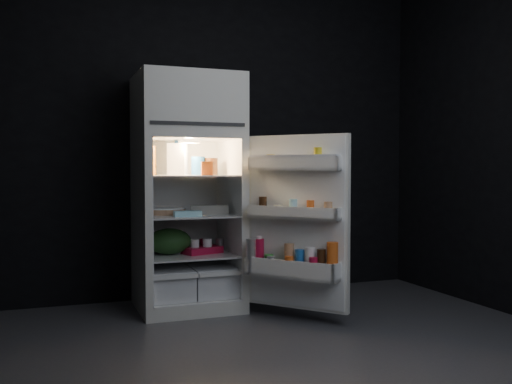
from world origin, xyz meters
name	(u,v)px	position (x,y,z in m)	size (l,w,h in m)	color
floor	(273,357)	(0.00, 0.00, 0.00)	(4.00, 3.40, 0.00)	#45454A
wall_back	(197,136)	(0.00, 1.70, 1.35)	(4.00, 0.00, 2.70)	black
wall_front	(502,69)	(0.00, -1.70, 1.35)	(4.00, 0.00, 2.70)	black
refrigerator	(187,184)	(-0.18, 1.32, 0.96)	(0.76, 0.71, 1.78)	white
fridge_door	(296,225)	(0.44, 0.65, 0.68)	(0.61, 0.67, 1.22)	white
milk_jug	(178,159)	(-0.25, 1.34, 1.15)	(0.13, 0.13, 0.24)	white
mayo_jar	(198,166)	(-0.09, 1.33, 1.10)	(0.10, 0.10, 0.14)	#1E59A4
jam_jar	(211,166)	(0.02, 1.33, 1.09)	(0.11, 0.11, 0.13)	#321C0E
amber_bottle	(151,160)	(-0.44, 1.38, 1.14)	(0.08, 0.08, 0.22)	orange
small_carton	(207,168)	(-0.09, 1.08, 1.08)	(0.08, 0.06, 0.10)	#D65719
egg_carton	(209,210)	(-0.03, 1.22, 0.76)	(0.29, 0.11, 0.07)	gray
pie	(165,211)	(-0.34, 1.35, 0.75)	(0.31, 0.31, 0.04)	#A67B57
flat_package	(188,214)	(-0.23, 1.09, 0.75)	(0.20, 0.10, 0.04)	#9ADCEE
wrapped_pkg	(210,209)	(0.05, 1.46, 0.75)	(0.11, 0.09, 0.05)	#FBF3CD
produce_bag	(169,241)	(-0.33, 1.28, 0.52)	(0.34, 0.28, 0.20)	#193815
yogurt_tray	(202,250)	(-0.08, 1.24, 0.45)	(0.29, 0.16, 0.05)	#A70E2E
small_can_red	(204,245)	(-0.03, 1.40, 0.47)	(0.07, 0.07, 0.09)	#A70E2E
small_can_silver	(219,244)	(0.10, 1.38, 0.47)	(0.06, 0.06, 0.09)	white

